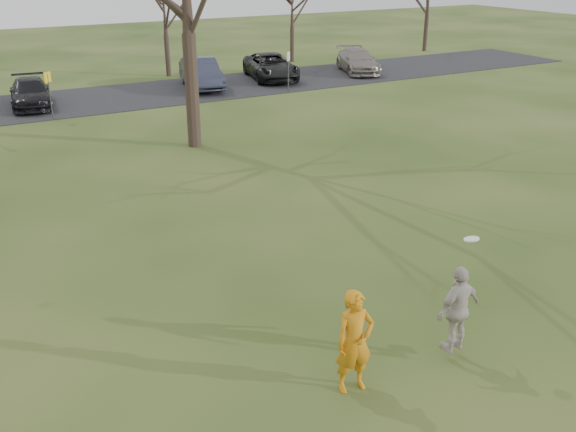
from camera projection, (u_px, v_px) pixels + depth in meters
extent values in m
plane|color=#1E380F|center=(395.00, 366.00, 11.60)|extent=(120.00, 120.00, 0.00)
cube|color=black|center=(84.00, 101.00, 31.75)|extent=(62.00, 6.50, 0.04)
imported|color=#C1740F|center=(354.00, 342.00, 10.67)|extent=(0.74, 0.53, 1.88)
imported|color=black|center=(30.00, 93.00, 30.35)|extent=(2.28, 4.58, 1.28)
imported|color=#2A2D3F|center=(201.00, 73.00, 34.33)|extent=(2.45, 4.93, 1.55)
imported|color=black|center=(271.00, 66.00, 36.71)|extent=(3.45, 5.55, 1.43)
imported|color=gray|center=(358.00, 61.00, 38.75)|extent=(3.35, 5.02, 1.35)
imported|color=#B7ABA4|center=(458.00, 309.00, 11.42)|extent=(1.02, 0.50, 1.68)
cylinder|color=white|center=(471.00, 239.00, 11.14)|extent=(0.28, 0.27, 0.10)
cylinder|color=#47474C|center=(50.00, 97.00, 28.06)|extent=(0.06, 0.06, 2.00)
cube|color=yellow|center=(47.00, 77.00, 27.73)|extent=(0.35, 0.35, 0.45)
cylinder|color=#47474C|center=(288.00, 73.00, 33.42)|extent=(0.06, 0.06, 2.00)
cube|color=silver|center=(288.00, 56.00, 33.09)|extent=(0.35, 0.35, 0.45)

